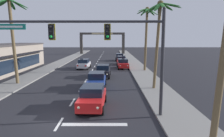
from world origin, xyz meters
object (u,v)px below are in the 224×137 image
sedan_parked_far_kerb (122,64)px  town_gateway_arch (102,40)px  palm_left_second (11,24)px  palm_right_third (146,28)px  sedan_third_in_queue (96,80)px  sedan_fifth_in_queue (103,71)px  sedan_parked_nearest_kerb (119,57)px  sedan_parked_mid_kerb (121,60)px  sedan_lead_at_stop_bar (92,97)px  palm_right_second (159,21)px  traffic_signal_mast (110,41)px  sedan_oncoming_far (83,64)px

sedan_parked_far_kerb → town_gateway_arch: town_gateway_arch is taller
palm_left_second → palm_right_third: 19.07m
sedan_third_in_queue → sedan_parked_far_kerb: (3.52, 14.38, 0.00)m
sedan_fifth_in_queue → sedan_parked_far_kerb: 8.68m
sedan_parked_far_kerb → palm_left_second: size_ratio=0.46×
sedan_parked_nearest_kerb → sedan_parked_mid_kerb: same height
palm_right_third → sedan_lead_at_stop_bar: bearing=-111.2°
sedan_parked_mid_kerb → palm_right_second: 21.62m
sedan_third_in_queue → palm_right_second: palm_right_second is taller
sedan_parked_nearest_kerb → sedan_parked_far_kerb: size_ratio=0.99×
sedan_lead_at_stop_bar → traffic_signal_mast: bearing=-53.4°
sedan_fifth_in_queue → town_gateway_arch: bearing=92.8°
traffic_signal_mast → sedan_lead_at_stop_bar: (-1.37, 1.85, -4.16)m
sedan_third_in_queue → palm_left_second: bearing=169.2°
palm_right_second → palm_right_third: size_ratio=0.89×
palm_right_third → town_gateway_arch: size_ratio=0.67×
sedan_fifth_in_queue → palm_left_second: palm_left_second is taller
traffic_signal_mast → sedan_parked_mid_kerb: bearing=85.9°
sedan_oncoming_far → sedan_parked_mid_kerb: size_ratio=1.00×
sedan_oncoming_far → palm_right_third: size_ratio=0.45×
traffic_signal_mast → sedan_third_in_queue: (-1.52, 8.12, -4.16)m
traffic_signal_mast → sedan_parked_far_kerb: bearing=84.9°
traffic_signal_mast → sedan_third_in_queue: size_ratio=2.41×
sedan_lead_at_stop_bar → sedan_fifth_in_queue: bearing=88.8°
traffic_signal_mast → palm_right_second: bearing=57.9°
traffic_signal_mast → palm_left_second: (-10.96, 9.92, 1.80)m
sedan_parked_mid_kerb → town_gateway_arch: town_gateway_arch is taller
sedan_parked_far_kerb → palm_left_second: 19.02m
sedan_third_in_queue → sedan_oncoming_far: 14.45m
sedan_oncoming_far → palm_left_second: (-6.19, -12.27, 5.96)m
traffic_signal_mast → sedan_parked_nearest_kerb: (1.91, 35.14, -4.16)m
sedan_oncoming_far → sedan_parked_mid_kerb: bearing=41.3°
sedan_oncoming_far → sedan_parked_mid_kerb: same height
sedan_third_in_queue → sedan_parked_far_kerb: size_ratio=0.99×
sedan_lead_at_stop_bar → sedan_parked_mid_kerb: bearing=82.7°
sedan_parked_nearest_kerb → sedan_parked_far_kerb: (0.09, -12.65, 0.00)m
sedan_oncoming_far → sedan_lead_at_stop_bar: bearing=-80.5°
palm_right_third → sedan_parked_mid_kerb: bearing=112.0°
traffic_signal_mast → sedan_lead_at_stop_bar: size_ratio=2.38×
palm_right_second → town_gateway_arch: bearing=99.2°
traffic_signal_mast → sedan_parked_nearest_kerb: size_ratio=2.41×
sedan_oncoming_far → palm_right_second: (9.53, -14.61, 6.02)m
sedan_lead_at_stop_bar → palm_right_third: palm_right_third is taller
sedan_lead_at_stop_bar → sedan_parked_nearest_kerb: size_ratio=1.01×
traffic_signal_mast → sedan_third_in_queue: traffic_signal_mast is taller
traffic_signal_mast → sedan_fifth_in_queue: (-1.12, 14.38, -4.16)m
sedan_parked_mid_kerb → traffic_signal_mast: bearing=-94.1°
sedan_oncoming_far → palm_right_third: (10.26, -2.64, 5.95)m
sedan_oncoming_far → sedan_fifth_in_queue: bearing=-64.9°
sedan_parked_far_kerb → palm_right_third: (3.49, -2.94, 5.95)m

